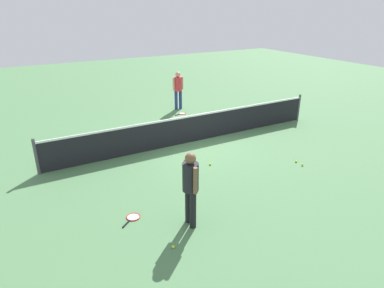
{
  "coord_description": "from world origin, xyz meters",
  "views": [
    {
      "loc": [
        -5.38,
        -9.54,
        4.45
      ],
      "look_at": [
        -1.2,
        -2.08,
        0.9
      ],
      "focal_mm": 31.58,
      "sensor_mm": 36.0,
      "label": 1
    }
  ],
  "objects_px": {
    "tennis_ball_by_net": "(296,161)",
    "tennis_ball_midcourt": "(302,165)",
    "player_far_side": "(178,87)",
    "tennis_ball_near_player": "(173,247)",
    "tennis_ball_baseline": "(210,164)",
    "tennis_racket_far_player": "(182,113)",
    "tennis_racket_near_player": "(133,218)",
    "player_near_side": "(191,184)"
  },
  "relations": [
    {
      "from": "tennis_ball_by_net",
      "to": "tennis_ball_midcourt",
      "type": "height_order",
      "value": "same"
    },
    {
      "from": "player_far_side",
      "to": "tennis_ball_midcourt",
      "type": "distance_m",
      "value": 7.15
    },
    {
      "from": "tennis_ball_near_player",
      "to": "tennis_ball_baseline",
      "type": "height_order",
      "value": "same"
    },
    {
      "from": "player_far_side",
      "to": "tennis_ball_by_net",
      "type": "xyz_separation_m",
      "value": [
        0.54,
        -6.8,
        -0.98
      ]
    },
    {
      "from": "tennis_racket_far_player",
      "to": "tennis_ball_by_net",
      "type": "relative_size",
      "value": 9.2
    },
    {
      "from": "tennis_ball_midcourt",
      "to": "tennis_ball_near_player",
      "type": "bearing_deg",
      "value": -164.14
    },
    {
      "from": "tennis_racket_near_player",
      "to": "tennis_ball_near_player",
      "type": "xyz_separation_m",
      "value": [
        0.35,
        -1.36,
        0.02
      ]
    },
    {
      "from": "tennis_racket_far_player",
      "to": "tennis_ball_midcourt",
      "type": "relative_size",
      "value": 9.2
    },
    {
      "from": "tennis_ball_near_player",
      "to": "tennis_ball_baseline",
      "type": "relative_size",
      "value": 1.0
    },
    {
      "from": "tennis_ball_midcourt",
      "to": "tennis_ball_baseline",
      "type": "bearing_deg",
      "value": 149.9
    },
    {
      "from": "tennis_ball_by_net",
      "to": "tennis_ball_midcourt",
      "type": "bearing_deg",
      "value": -93.1
    },
    {
      "from": "tennis_racket_near_player",
      "to": "tennis_ball_baseline",
      "type": "height_order",
      "value": "tennis_ball_baseline"
    },
    {
      "from": "player_near_side",
      "to": "tennis_ball_baseline",
      "type": "xyz_separation_m",
      "value": [
        1.93,
        2.27,
        -0.98
      ]
    },
    {
      "from": "tennis_ball_baseline",
      "to": "player_near_side",
      "type": "bearing_deg",
      "value": -130.36
    },
    {
      "from": "player_near_side",
      "to": "tennis_racket_far_player",
      "type": "bearing_deg",
      "value": 63.74
    },
    {
      "from": "tennis_ball_by_net",
      "to": "tennis_racket_far_player",
      "type": "bearing_deg",
      "value": 97.11
    },
    {
      "from": "tennis_ball_near_player",
      "to": "player_near_side",
      "type": "bearing_deg",
      "value": 37.46
    },
    {
      "from": "player_far_side",
      "to": "tennis_racket_near_player",
      "type": "distance_m",
      "value": 8.65
    },
    {
      "from": "tennis_ball_near_player",
      "to": "tennis_ball_baseline",
      "type": "bearing_deg",
      "value": 46.91
    },
    {
      "from": "tennis_racket_near_player",
      "to": "tennis_ball_midcourt",
      "type": "xyz_separation_m",
      "value": [
        5.34,
        0.06,
        0.02
      ]
    },
    {
      "from": "player_far_side",
      "to": "tennis_racket_far_player",
      "type": "relative_size",
      "value": 2.8
    },
    {
      "from": "tennis_ball_by_net",
      "to": "tennis_ball_midcourt",
      "type": "relative_size",
      "value": 1.0
    },
    {
      "from": "tennis_racket_far_player",
      "to": "tennis_ball_near_player",
      "type": "height_order",
      "value": "tennis_ball_near_player"
    },
    {
      "from": "tennis_ball_by_net",
      "to": "tennis_ball_baseline",
      "type": "relative_size",
      "value": 1.0
    },
    {
      "from": "tennis_racket_far_player",
      "to": "tennis_ball_baseline",
      "type": "xyz_separation_m",
      "value": [
        -1.63,
        -4.95,
        0.02
      ]
    },
    {
      "from": "tennis_ball_baseline",
      "to": "tennis_ball_by_net",
      "type": "bearing_deg",
      "value": -24.9
    },
    {
      "from": "tennis_racket_far_player",
      "to": "tennis_ball_midcourt",
      "type": "distance_m",
      "value": 6.37
    },
    {
      "from": "tennis_ball_near_player",
      "to": "tennis_ball_by_net",
      "type": "height_order",
      "value": "same"
    },
    {
      "from": "player_near_side",
      "to": "tennis_racket_near_player",
      "type": "xyz_separation_m",
      "value": [
        -1.03,
        0.83,
        -1.0
      ]
    },
    {
      "from": "tennis_racket_far_player",
      "to": "tennis_ball_baseline",
      "type": "distance_m",
      "value": 5.21
    },
    {
      "from": "tennis_ball_near_player",
      "to": "tennis_ball_midcourt",
      "type": "height_order",
      "value": "same"
    },
    {
      "from": "tennis_racket_near_player",
      "to": "tennis_ball_baseline",
      "type": "distance_m",
      "value": 3.29
    },
    {
      "from": "player_far_side",
      "to": "tennis_ball_by_net",
      "type": "relative_size",
      "value": 25.76
    },
    {
      "from": "player_far_side",
      "to": "tennis_ball_near_player",
      "type": "bearing_deg",
      "value": -117.73
    },
    {
      "from": "tennis_ball_by_net",
      "to": "player_near_side",
      "type": "bearing_deg",
      "value": -164.96
    },
    {
      "from": "tennis_racket_near_player",
      "to": "tennis_racket_far_player",
      "type": "height_order",
      "value": "same"
    },
    {
      "from": "player_far_side",
      "to": "tennis_racket_near_player",
      "type": "bearing_deg",
      "value": -124.01
    },
    {
      "from": "tennis_racket_far_player",
      "to": "player_far_side",
      "type": "bearing_deg",
      "value": 73.98
    },
    {
      "from": "tennis_racket_far_player",
      "to": "tennis_ball_near_player",
      "type": "relative_size",
      "value": 9.2
    },
    {
      "from": "tennis_racket_near_player",
      "to": "tennis_ball_by_net",
      "type": "bearing_deg",
      "value": 3.5
    },
    {
      "from": "player_far_side",
      "to": "tennis_ball_midcourt",
      "type": "height_order",
      "value": "player_far_side"
    },
    {
      "from": "player_far_side",
      "to": "tennis_ball_midcourt",
      "type": "xyz_separation_m",
      "value": [
        0.53,
        -7.06,
        -0.98
      ]
    }
  ]
}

